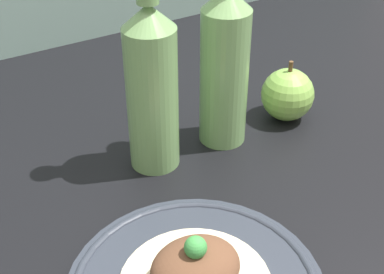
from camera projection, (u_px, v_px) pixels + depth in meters
ground_plane at (194, 209)px, 68.61cm from camera, size 180.00×110.00×4.00cm
plated_food at (195, 271)px, 52.83cm from camera, size 15.60×15.60×6.58cm
cider_bottle_left at (152, 83)px, 66.85cm from camera, size 6.69×6.69×31.10cm
cider_bottle_right at (225, 62)px, 71.66cm from camera, size 6.69×6.69×31.10cm
apple at (287, 95)px, 80.92cm from camera, size 8.03×8.03×9.57cm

